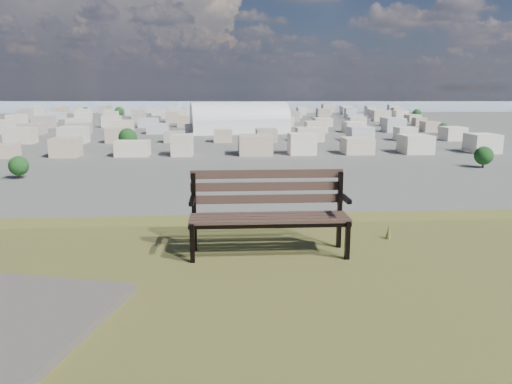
{
  "coord_description": "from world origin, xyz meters",
  "views": [
    {
      "loc": [
        0.34,
        -2.58,
        26.83
      ],
      "look_at": [
        0.87,
        4.71,
        25.3
      ],
      "focal_mm": 35.0,
      "sensor_mm": 36.0,
      "label": 1
    }
  ],
  "objects": [
    {
      "name": "park_bench",
      "position": [
        0.87,
        2.81,
        25.52
      ],
      "size": [
        1.76,
        0.58,
        0.91
      ],
      "rotation": [
        0.0,
        0.0,
        -0.01
      ],
      "color": "#442F27",
      "rests_on": "hilltop_mesa"
    },
    {
      "name": "city_trees",
      "position": [
        -26.39,
        319.0,
        4.83
      ],
      "size": [
        406.52,
        387.2,
        9.98
      ],
      "color": "#2F2317",
      "rests_on": "ground"
    },
    {
      "name": "far_hills",
      "position": [
        -60.92,
        1402.93,
        25.47
      ],
      "size": [
        2050.0,
        340.0,
        60.0
      ],
      "color": "#A4B4CB",
      "rests_on": "ground"
    },
    {
      "name": "city_blocks",
      "position": [
        0.0,
        394.44,
        3.5
      ],
      "size": [
        395.0,
        361.0,
        7.0
      ],
      "color": "silver",
      "rests_on": "ground"
    },
    {
      "name": "bay_water",
      "position": [
        0.0,
        900.0,
        0.0
      ],
      "size": [
        2400.0,
        700.0,
        0.12
      ],
      "primitive_type": "cube",
      "color": "#7F94A2",
      "rests_on": "ground"
    },
    {
      "name": "arena",
      "position": [
        12.24,
        299.31,
        5.74
      ],
      "size": [
        60.48,
        32.05,
        24.36
      ],
      "rotation": [
        0.0,
        0.0,
        0.14
      ],
      "color": "silver",
      "rests_on": "ground"
    }
  ]
}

